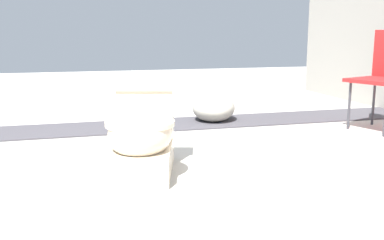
# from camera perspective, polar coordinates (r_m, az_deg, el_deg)

# --- Properties ---
(ground_plane) EXTENTS (14.00, 14.00, 0.00)m
(ground_plane) POSITION_cam_1_polar(r_m,az_deg,el_deg) (2.85, -8.71, -5.64)
(ground_plane) COLOR #B7B2A8
(gravel_strip) EXTENTS (0.56, 8.00, 0.01)m
(gravel_strip) POSITION_cam_1_polar(r_m,az_deg,el_deg) (4.00, -3.50, -0.59)
(gravel_strip) COLOR #423F44
(gravel_strip) RESTS_ON ground
(toilet) EXTENTS (0.71, 0.53, 0.52)m
(toilet) POSITION_cam_1_polar(r_m,az_deg,el_deg) (2.63, -6.32, -2.05)
(toilet) COLOR beige
(toilet) RESTS_ON ground
(boulder_near) EXTENTS (0.57, 0.53, 0.25)m
(boulder_near) POSITION_cam_1_polar(r_m,az_deg,el_deg) (4.15, 2.76, 1.55)
(boulder_near) COLOR #ADA899
(boulder_near) RESTS_ON ground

